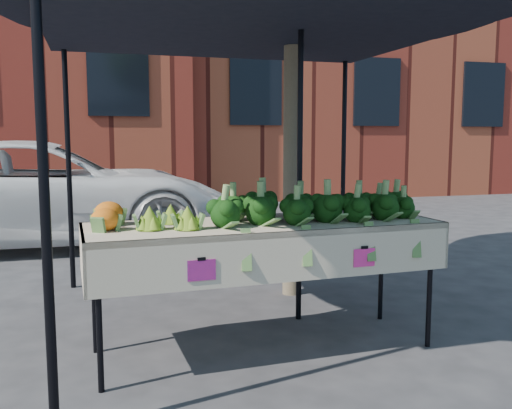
# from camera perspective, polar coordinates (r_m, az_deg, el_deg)

# --- Properties ---
(ground) EXTENTS (90.00, 90.00, 0.00)m
(ground) POSITION_cam_1_polar(r_m,az_deg,el_deg) (4.06, -0.27, -14.43)
(ground) COLOR #2C2C2F
(table) EXTENTS (2.43, 0.90, 0.90)m
(table) POSITION_cam_1_polar(r_m,az_deg,el_deg) (3.90, 0.84, -8.39)
(table) COLOR beige
(table) RESTS_ON ground
(canopy) EXTENTS (3.16, 3.16, 2.74)m
(canopy) POSITION_cam_1_polar(r_m,az_deg,el_deg) (4.40, -0.15, 5.49)
(canopy) COLOR black
(canopy) RESTS_ON ground
(broccoli_heap) EXTENTS (1.59, 0.56, 0.25)m
(broccoli_heap) POSITION_cam_1_polar(r_m,az_deg,el_deg) (3.94, 6.17, 0.26)
(broccoli_heap) COLOR black
(broccoli_heap) RESTS_ON table
(romanesco_cluster) EXTENTS (0.42, 0.46, 0.19)m
(romanesco_cluster) POSITION_cam_1_polar(r_m,az_deg,el_deg) (3.64, -9.14, -0.80)
(romanesco_cluster) COLOR #74A327
(romanesco_cluster) RESTS_ON table
(cauliflower_pair) EXTENTS (0.22, 0.42, 0.17)m
(cauliflower_pair) POSITION_cam_1_polar(r_m,az_deg,el_deg) (3.69, -15.00, -0.99)
(cauliflower_pair) COLOR orange
(cauliflower_pair) RESTS_ON table
(vehicle) EXTENTS (1.44, 2.38, 5.16)m
(vehicle) POSITION_cam_1_polar(r_m,az_deg,el_deg) (8.27, -21.30, 14.10)
(vehicle) COLOR white
(vehicle) RESTS_ON ground
(street_tree) EXTENTS (2.49, 2.49, 4.91)m
(street_tree) POSITION_cam_1_polar(r_m,az_deg,el_deg) (5.27, 3.84, 17.53)
(street_tree) COLOR #1E4C14
(street_tree) RESTS_ON ground
(building_right) EXTENTS (12.00, 8.00, 8.50)m
(building_right) POSITION_cam_1_polar(r_m,az_deg,el_deg) (18.25, 10.43, 15.50)
(building_right) COLOR maroon
(building_right) RESTS_ON ground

